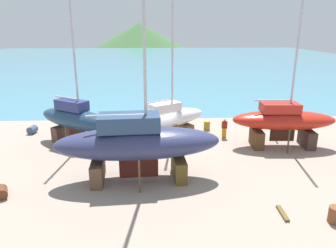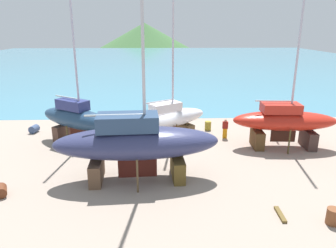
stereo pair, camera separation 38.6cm
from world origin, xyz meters
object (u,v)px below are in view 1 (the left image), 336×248
Objects in this scene: sailboat_small_center at (168,118)px; barrel_tipped_right at (2,192)px; barrel_rust_near at (207,125)px; barrel_ochre at (335,215)px; sailboat_mid_port at (76,119)px; sailboat_far_slipway at (137,143)px; sailboat_large_starboard at (283,120)px; barrel_by_slipway at (32,130)px; worker at (224,128)px.

sailboat_small_center is 13.10m from barrel_tipped_right.
barrel_tipped_right is 1.09× the size of barrel_rust_near.
barrel_tipped_right is 17.39m from barrel_rust_near.
barrel_rust_near is 0.99× the size of barrel_ochre.
sailboat_small_center is at bearing 39.87° from sailboat_mid_port.
sailboat_small_center is 7.36m from sailboat_far_slipway.
sailboat_far_slipway is at bearing 152.24° from barrel_ochre.
sailboat_small_center is at bearing 121.28° from barrel_ochre.
sailboat_far_slipway is 17.62× the size of barrel_ochre.
sailboat_large_starboard is 16.54× the size of barrel_by_slipway.
barrel_rust_near is at bearing 104.11° from barrel_ochre.
sailboat_mid_port is 7.83× the size of worker.
sailboat_large_starboard is 10.26m from barrel_ochre.
worker is at bearing 101.94° from barrel_ochre.
sailboat_small_center reaches higher than barrel_by_slipway.
barrel_rust_near is at bearing 55.01° from sailboat_far_slipway.
worker is (4.71, 0.21, -0.98)m from sailboat_small_center.
sailboat_large_starboard is at bearing 20.32° from barrel_tipped_right.
sailboat_large_starboard reaches higher than worker.
sailboat_far_slipway reaches higher than barrel_rust_near.
worker reaches higher than barrel_ochre.
barrel_ochre is at bearing -36.76° from barrel_by_slipway.
sailboat_large_starboard reaches higher than sailboat_small_center.
barrel_tipped_right is (-18.33, -6.79, -1.81)m from sailboat_large_starboard.
worker is (6.93, 7.20, -1.52)m from sailboat_far_slipway.
worker is 16.91m from barrel_tipped_right.
sailboat_large_starboard reaches higher than barrel_rust_near.
barrel_rust_near is at bearing 142.26° from sailboat_large_starboard.
sailboat_small_center is at bearing -10.98° from barrel_by_slipway.
sailboat_far_slipway is 16.20× the size of barrel_tipped_right.
sailboat_far_slipway is 7.88m from barrel_tipped_right.
barrel_rust_near is (13.26, 11.25, 0.10)m from barrel_tipped_right.
sailboat_small_center is 0.89× the size of sailboat_far_slipway.
sailboat_large_starboard is at bearing -41.44° from barrel_rust_near.
sailboat_large_starboard is 4.73m from worker.
sailboat_far_slipway reaches higher than sailboat_large_starboard.
barrel_tipped_right is at bearing -155.99° from sailboat_large_starboard.
barrel_ochre is at bearing -75.89° from barrel_rust_near.
sailboat_large_starboard is (8.71, -1.98, 0.26)m from sailboat_small_center.
sailboat_large_starboard is 6.97m from barrel_rust_near.
sailboat_large_starboard is 8.10× the size of worker.
sailboat_far_slipway reaches higher than barrel_by_slipway.
worker reaches higher than barrel_by_slipway.
sailboat_large_starboard reaches higher than barrel_by_slipway.
barrel_by_slipway is at bearing -179.31° from barrel_rust_near.
sailboat_mid_port is at bearing 97.69° from worker.
sailboat_small_center is 14.36× the size of barrel_tipped_right.
sailboat_far_slipway is (-10.93, -5.01, 0.28)m from sailboat_large_starboard.
worker is at bearing 42.87° from sailboat_far_slipway.
sailboat_mid_port is at bearing -33.38° from barrel_by_slipway.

